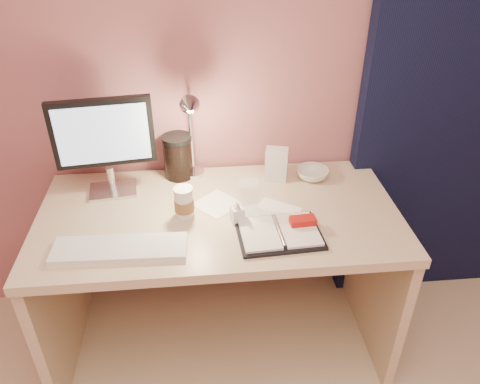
{
  "coord_description": "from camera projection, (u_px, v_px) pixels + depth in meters",
  "views": [
    {
      "loc": [
        -0.06,
        -0.1,
        1.78
      ],
      "look_at": [
        0.08,
        1.33,
        0.85
      ],
      "focal_mm": 35.0,
      "sensor_mm": 36.0,
      "label": 1
    }
  ],
  "objects": [
    {
      "name": "room",
      "position": [
        442.0,
        76.0,
        1.93
      ],
      "size": [
        3.5,
        3.5,
        3.5
      ],
      "color": "#C6B28E",
      "rests_on": "ground"
    },
    {
      "name": "desk",
      "position": [
        219.0,
        245.0,
        2.0
      ],
      "size": [
        1.4,
        0.7,
        0.73
      ],
      "color": "tan",
      "rests_on": "ground"
    },
    {
      "name": "monitor",
      "position": [
        104.0,
        138.0,
        1.8
      ],
      "size": [
        0.39,
        0.16,
        0.41
      ],
      "rotation": [
        0.0,
        0.0,
        0.12
      ],
      "color": "silver",
      "rests_on": "desk"
    },
    {
      "name": "keyboard",
      "position": [
        120.0,
        248.0,
        1.62
      ],
      "size": [
        0.47,
        0.15,
        0.02
      ],
      "primitive_type": "cube",
      "rotation": [
        0.0,
        0.0,
        -0.03
      ],
      "color": "white",
      "rests_on": "desk"
    },
    {
      "name": "planner",
      "position": [
        281.0,
        232.0,
        1.69
      ],
      "size": [
        0.31,
        0.24,
        0.05
      ],
      "rotation": [
        0.0,
        0.0,
        0.06
      ],
      "color": "black",
      "rests_on": "desk"
    },
    {
      "name": "paper_a",
      "position": [
        260.0,
        214.0,
        1.8
      ],
      "size": [
        0.15,
        0.15,
        0.0
      ],
      "primitive_type": "cube",
      "rotation": [
        0.0,
        0.0,
        0.14
      ],
      "color": "white",
      "rests_on": "desk"
    },
    {
      "name": "paper_b",
      "position": [
        275.0,
        214.0,
        1.8
      ],
      "size": [
        0.23,
        0.23,
        0.0
      ],
      "primitive_type": "cube",
      "rotation": [
        0.0,
        0.0,
        -0.59
      ],
      "color": "white",
      "rests_on": "desk"
    },
    {
      "name": "paper_c",
      "position": [
        217.0,
        204.0,
        1.86
      ],
      "size": [
        0.21,
        0.21,
        0.0
      ],
      "primitive_type": "cube",
      "rotation": [
        0.0,
        0.0,
        0.73
      ],
      "color": "white",
      "rests_on": "desk"
    },
    {
      "name": "coffee_cup",
      "position": [
        184.0,
        203.0,
        1.77
      ],
      "size": [
        0.08,
        0.08,
        0.12
      ],
      "color": "silver",
      "rests_on": "desk"
    },
    {
      "name": "clear_cup",
      "position": [
        249.0,
        198.0,
        1.78
      ],
      "size": [
        0.08,
        0.08,
        0.14
      ],
      "primitive_type": "cylinder",
      "color": "white",
      "rests_on": "desk"
    },
    {
      "name": "bowl",
      "position": [
        312.0,
        174.0,
        2.02
      ],
      "size": [
        0.17,
        0.17,
        0.04
      ],
      "primitive_type": "imported",
      "rotation": [
        0.0,
        0.0,
        0.25
      ],
      "color": "silver",
      "rests_on": "desk"
    },
    {
      "name": "lotion_bottle",
      "position": [
        237.0,
        212.0,
        1.73
      ],
      "size": [
        0.05,
        0.05,
        0.1
      ],
      "primitive_type": "imported",
      "rotation": [
        0.0,
        0.0,
        0.27
      ],
      "color": "silver",
      "rests_on": "desk"
    },
    {
      "name": "dark_jar",
      "position": [
        178.0,
        159.0,
        2.0
      ],
      "size": [
        0.12,
        0.12,
        0.17
      ],
      "primitive_type": "cylinder",
      "color": "black",
      "rests_on": "desk"
    },
    {
      "name": "product_box",
      "position": [
        276.0,
        164.0,
        1.99
      ],
      "size": [
        0.11,
        0.09,
        0.14
      ],
      "primitive_type": "cube",
      "rotation": [
        0.0,
        0.0,
        -0.24
      ],
      "color": "silver",
      "rests_on": "desk"
    },
    {
      "name": "desk_lamp",
      "position": [
        189.0,
        130.0,
        1.83
      ],
      "size": [
        0.1,
        0.26,
        0.42
      ],
      "rotation": [
        0.0,
        0.0,
        0.04
      ],
      "color": "silver",
      "rests_on": "desk"
    }
  ]
}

